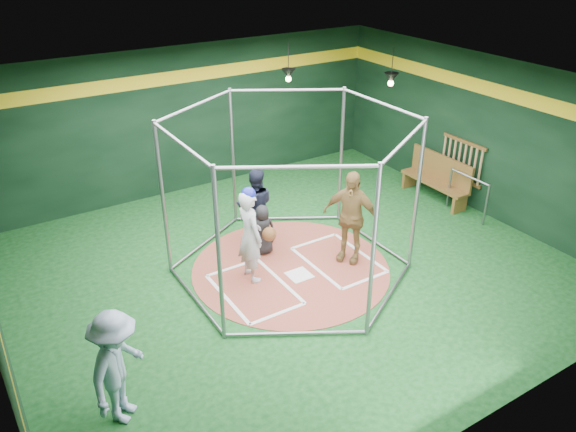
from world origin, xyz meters
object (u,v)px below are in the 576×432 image
visitor_leopard (350,217)px  umpire (255,206)px  batter_figure (250,234)px  dugout_bench (437,177)px

visitor_leopard → umpire: (-1.19, 1.59, -0.14)m
batter_figure → visitor_leopard: 1.99m
batter_figure → dugout_bench: bearing=7.0°
visitor_leopard → dugout_bench: (3.49, 1.10, -0.39)m
batter_figure → umpire: batter_figure is taller
umpire → visitor_leopard: bearing=151.6°
visitor_leopard → umpire: visitor_leopard is taller
visitor_leopard → dugout_bench: bearing=73.3°
batter_figure → visitor_leopard: bearing=-12.7°
visitor_leopard → umpire: bearing=-177.3°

